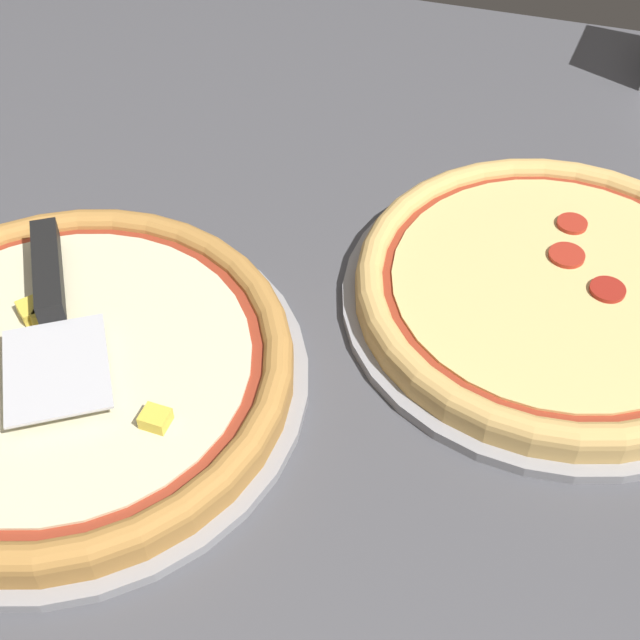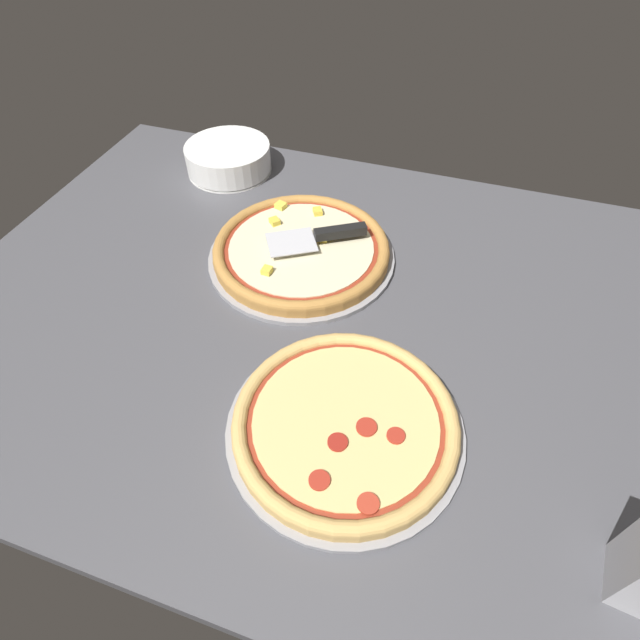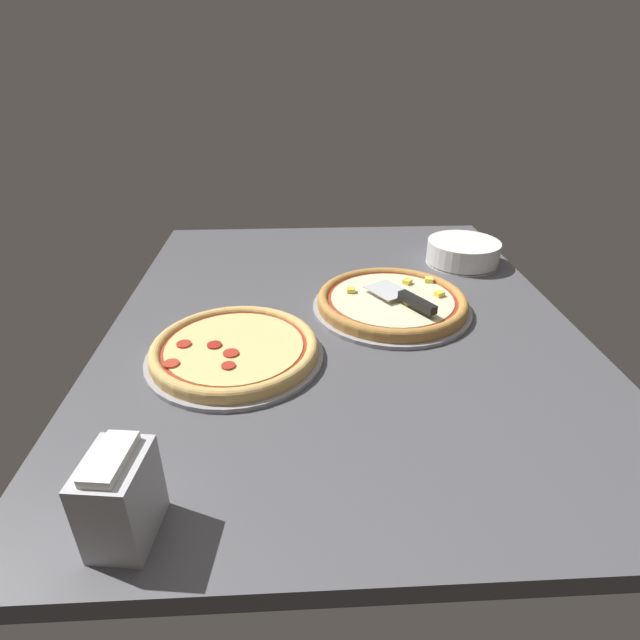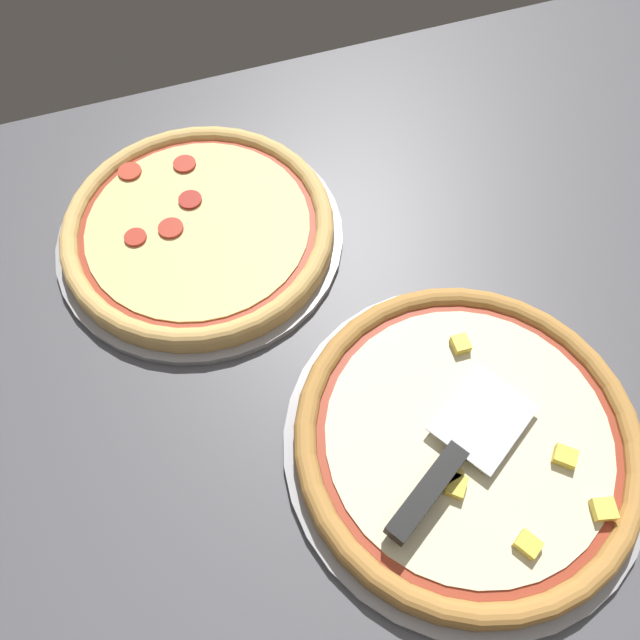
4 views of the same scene
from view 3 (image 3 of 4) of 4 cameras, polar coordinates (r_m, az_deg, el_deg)
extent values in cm
cube|color=#4C4C51|center=(121.88, 2.46, -0.45)|extent=(138.21, 108.87, 3.60)
cylinder|color=#939399|center=(125.77, 8.15, 1.42)|extent=(39.28, 39.28, 1.00)
cylinder|color=#B77F3D|center=(125.14, 8.20, 2.00)|extent=(36.92, 36.92, 1.83)
torus|color=#B77F3D|center=(124.74, 8.22, 2.37)|extent=(36.92, 36.92, 2.43)
cylinder|color=maroon|center=(124.71, 8.23, 2.40)|extent=(32.09, 32.09, 0.15)
cylinder|color=beige|center=(124.65, 8.23, 2.46)|extent=(30.28, 30.28, 0.40)
cube|color=yellow|center=(126.08, 3.57, 3.42)|extent=(1.94, 2.14, 1.16)
cube|color=yellow|center=(127.41, 13.48, 2.92)|extent=(2.71, 2.84, 1.16)
cube|color=yellow|center=(122.19, 10.65, 2.09)|extent=(2.78, 2.82, 1.16)
cube|color=yellow|center=(121.95, 10.00, 2.10)|extent=(2.29, 2.08, 1.16)
cube|color=#F4D64C|center=(134.79, 12.33, 4.51)|extent=(2.62, 2.58, 1.16)
cube|color=yellow|center=(132.59, 9.95, 4.34)|extent=(2.91, 2.89, 1.16)
cylinder|color=#939399|center=(106.71, -9.64, -4.04)|extent=(37.21, 37.21, 1.00)
cylinder|color=#DBAD60|center=(106.00, -9.70, -3.43)|extent=(34.98, 34.98, 1.66)
torus|color=#DBAD60|center=(105.57, -9.74, -3.05)|extent=(34.98, 34.98, 2.39)
cylinder|color=maroon|center=(105.53, -9.74, -3.02)|extent=(30.41, 30.41, 0.15)
cylinder|color=#E5C67A|center=(105.47, -9.74, -2.96)|extent=(28.68, 28.68, 0.40)
cylinder|color=#AD2D1E|center=(107.71, -15.30, -2.66)|extent=(3.06, 3.06, 0.40)
cylinder|color=#AD2D1E|center=(98.71, -10.43, -5.16)|extent=(2.79, 2.79, 0.40)
cylinder|color=maroon|center=(105.87, -11.98, -2.81)|extent=(3.05, 3.05, 0.40)
cylinder|color=#AD2D1E|center=(102.46, -10.15, -3.76)|extent=(3.20, 3.20, 0.40)
cylinder|color=#B73823|center=(101.95, -16.63, -4.79)|extent=(3.10, 3.10, 0.40)
cube|color=silver|center=(125.47, 7.72, 3.42)|extent=(12.47, 11.82, 0.24)
cube|color=black|center=(118.36, 11.04, 2.00)|extent=(10.58, 7.57, 2.00)
cylinder|color=white|center=(158.37, 15.86, 6.39)|extent=(21.39, 21.39, 0.70)
cylinder|color=white|center=(158.12, 15.89, 6.62)|extent=(21.39, 21.39, 0.70)
cylinder|color=white|center=(157.87, 15.93, 6.86)|extent=(21.39, 21.39, 0.70)
cylinder|color=white|center=(157.62, 15.96, 7.09)|extent=(21.39, 21.39, 0.70)
cylinder|color=white|center=(157.38, 15.99, 7.33)|extent=(21.39, 21.39, 0.70)
cylinder|color=white|center=(157.14, 16.03, 7.57)|extent=(21.39, 21.39, 0.70)
cylinder|color=white|center=(156.90, 16.06, 7.81)|extent=(21.39, 21.39, 0.70)
cylinder|color=white|center=(156.67, 16.10, 8.04)|extent=(21.39, 21.39, 0.70)
cylinder|color=white|center=(156.44, 16.13, 8.28)|extent=(21.39, 21.39, 0.70)
cylinder|color=white|center=(156.21, 16.17, 8.52)|extent=(21.39, 21.39, 0.70)
cube|color=#B2B2B7|center=(72.82, -21.82, -18.44)|extent=(11.24, 8.75, 12.78)
cube|color=white|center=(68.11, -22.90, -14.36)|extent=(9.28, 5.19, 1.20)
camera|label=1|loc=(1.48, -7.43, 28.01)|focal=50.00mm
camera|label=2|loc=(0.97, -42.16, 29.68)|focal=28.00mm
camera|label=4|loc=(0.97, 24.92, 31.53)|focal=35.00mm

